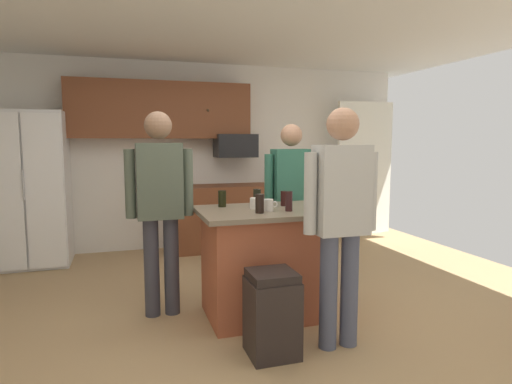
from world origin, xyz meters
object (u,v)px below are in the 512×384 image
microwave_over_range (235,146)px  glass_short_whisky (222,199)px  mug_ceramic_white (269,205)px  mug_blue_stoneware (255,203)px  person_guest_right (160,199)px  glass_dark_ale (257,198)px  glass_stout_tall (289,201)px  person_elder_center (341,211)px  trash_bin (272,314)px  refrigerator (30,189)px  kitchen_island (266,262)px  tumbler_amber (260,204)px  person_guest_by_door (291,194)px  glass_pilsner (284,198)px

microwave_over_range → glass_short_whisky: (-0.69, -2.20, -0.44)m
mug_ceramic_white → mug_blue_stoneware: bearing=115.7°
person_guest_right → glass_dark_ale: (0.85, -0.07, -0.01)m
glass_stout_tall → mug_blue_stoneware: glass_stout_tall is taller
person_elder_center → trash_bin: 0.88m
person_guest_right → mug_ceramic_white: (0.86, -0.37, -0.04)m
glass_dark_ale → refrigerator: bearing=136.3°
refrigerator → kitchen_island: 3.26m
glass_stout_tall → tumbler_amber: 0.26m
glass_dark_ale → mug_ceramic_white: 0.31m
person_elder_center → glass_dark_ale: 0.98m
kitchen_island → glass_stout_tall: size_ratio=6.94×
person_guest_by_door → tumbler_amber: person_guest_by_door is taller
refrigerator → trash_bin: (2.05, -3.02, -0.63)m
person_guest_right → mug_blue_stoneware: person_guest_right is taller
mug_blue_stoneware → refrigerator: bearing=133.4°
mug_blue_stoneware → glass_dark_ale: size_ratio=0.87×
mug_ceramic_white → person_guest_by_door: bearing=56.6°
mug_blue_stoneware → glass_pilsner: 0.31m
refrigerator → glass_dark_ale: 3.07m
person_guest_by_door → mug_blue_stoneware: size_ratio=12.76×
person_guest_right → glass_pilsner: bearing=10.6°
person_elder_center → glass_dark_ale: (-0.34, 0.92, -0.00)m
microwave_over_range → person_guest_by_door: person_guest_by_door is taller
person_elder_center → glass_short_whisky: bearing=9.8°
person_elder_center → person_guest_by_door: size_ratio=1.04×
glass_stout_tall → glass_dark_ale: bearing=115.5°
mug_ceramic_white → kitchen_island: bearing=84.0°
microwave_over_range → mug_ceramic_white: 2.61m
mug_blue_stoneware → microwave_over_range: bearing=79.5°
tumbler_amber → glass_pilsner: size_ratio=1.15×
person_elder_center → mug_ceramic_white: size_ratio=14.64×
tumbler_amber → trash_bin: bearing=-98.2°
kitchen_island → glass_pilsner: bearing=33.2°
person_guest_by_door → glass_short_whisky: (-0.82, -0.40, 0.03)m
microwave_over_range → person_guest_by_door: bearing=-86.0°
person_guest_right → glass_dark_ale: size_ratio=11.61×
person_guest_by_door → trash_bin: person_guest_by_door is taller
glass_stout_tall → trash_bin: (-0.34, -0.55, -0.72)m
microwave_over_range → glass_dark_ale: (-0.38, -2.24, -0.44)m
mug_blue_stoneware → trash_bin: mug_blue_stoneware is taller
mug_blue_stoneware → glass_stout_tall: bearing=-40.5°
refrigerator → glass_dark_ale: (2.22, -2.12, 0.08)m
person_guest_right → mug_ceramic_white: bearing=-6.1°
mug_ceramic_white → glass_pilsner: 0.33m
microwave_over_range → kitchen_island: 2.66m
person_guest_by_door → mug_blue_stoneware: 0.83m
kitchen_island → glass_short_whisky: (-0.33, 0.25, 0.53)m
refrigerator → person_guest_by_door: refrigerator is taller
microwave_over_range → refrigerator: bearing=-177.4°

